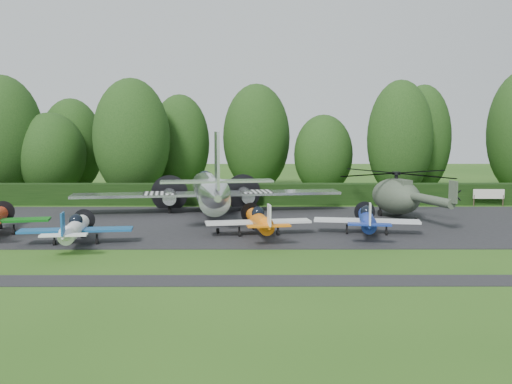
{
  "coord_description": "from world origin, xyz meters",
  "views": [
    {
      "loc": [
        4.25,
        -32.74,
        7.41
      ],
      "look_at": [
        4.38,
        9.72,
        2.5
      ],
      "focal_mm": 40.0,
      "sensor_mm": 36.0,
      "label": 1
    }
  ],
  "objects_px": {
    "transport_plane": "(209,191)",
    "sign_board": "(489,195)",
    "light_plane_blue": "(367,219)",
    "helicopter": "(396,193)",
    "light_plane_white": "(75,229)",
    "light_plane_orange": "(259,221)"
  },
  "relations": [
    {
      "from": "transport_plane",
      "to": "sign_board",
      "type": "height_order",
      "value": "transport_plane"
    },
    {
      "from": "light_plane_blue",
      "to": "sign_board",
      "type": "xyz_separation_m",
      "value": [
        14.15,
        14.35,
        -0.06
      ]
    },
    {
      "from": "helicopter",
      "to": "sign_board",
      "type": "distance_m",
      "value": 12.23
    },
    {
      "from": "transport_plane",
      "to": "light_plane_white",
      "type": "relative_size",
      "value": 3.13
    },
    {
      "from": "light_plane_blue",
      "to": "helicopter",
      "type": "distance_m",
      "value": 8.73
    },
    {
      "from": "light_plane_white",
      "to": "sign_board",
      "type": "distance_m",
      "value": 37.34
    },
    {
      "from": "light_plane_white",
      "to": "light_plane_blue",
      "type": "distance_m",
      "value": 19.04
    },
    {
      "from": "light_plane_white",
      "to": "light_plane_blue",
      "type": "xyz_separation_m",
      "value": [
        18.76,
        3.29,
        0.04
      ]
    },
    {
      "from": "light_plane_blue",
      "to": "helicopter",
      "type": "bearing_deg",
      "value": 54.99
    },
    {
      "from": "light_plane_blue",
      "to": "helicopter",
      "type": "height_order",
      "value": "helicopter"
    },
    {
      "from": "light_plane_orange",
      "to": "light_plane_white",
      "type": "bearing_deg",
      "value": -156.86
    },
    {
      "from": "light_plane_orange",
      "to": "light_plane_blue",
      "type": "bearing_deg",
      "value": 12.83
    },
    {
      "from": "light_plane_orange",
      "to": "sign_board",
      "type": "xyz_separation_m",
      "value": [
        21.43,
        14.81,
        -0.06
      ]
    },
    {
      "from": "transport_plane",
      "to": "light_plane_blue",
      "type": "bearing_deg",
      "value": -30.05
    },
    {
      "from": "light_plane_orange",
      "to": "sign_board",
      "type": "distance_m",
      "value": 26.05
    },
    {
      "from": "light_plane_white",
      "to": "light_plane_blue",
      "type": "height_order",
      "value": "light_plane_blue"
    },
    {
      "from": "light_plane_white",
      "to": "sign_board",
      "type": "bearing_deg",
      "value": 35.43
    },
    {
      "from": "light_plane_orange",
      "to": "light_plane_blue",
      "type": "height_order",
      "value": "light_plane_blue"
    },
    {
      "from": "light_plane_blue",
      "to": "sign_board",
      "type": "height_order",
      "value": "light_plane_blue"
    },
    {
      "from": "light_plane_orange",
      "to": "helicopter",
      "type": "xyz_separation_m",
      "value": [
        11.16,
        8.23,
        0.87
      ]
    },
    {
      "from": "helicopter",
      "to": "transport_plane",
      "type": "bearing_deg",
      "value": -167.31
    },
    {
      "from": "transport_plane",
      "to": "sign_board",
      "type": "bearing_deg",
      "value": 20.06
    }
  ]
}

